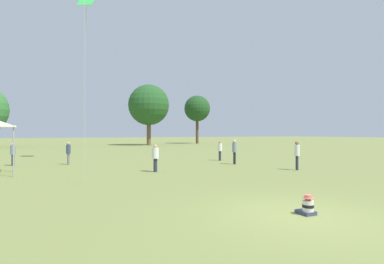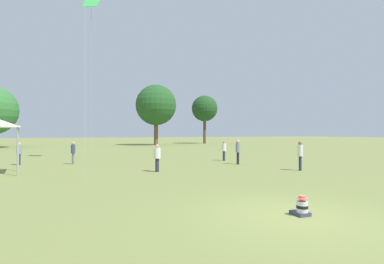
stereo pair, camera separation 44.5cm
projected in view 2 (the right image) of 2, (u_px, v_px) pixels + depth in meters
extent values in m
plane|color=olive|center=(294.00, 217.00, 7.84)|extent=(300.00, 300.00, 0.00)
cube|color=#383D56|center=(300.00, 213.00, 8.02)|extent=(0.38, 0.47, 0.10)
cylinder|color=silver|center=(302.00, 207.00, 7.95)|extent=(0.30, 0.30, 0.28)
cylinder|color=black|center=(302.00, 207.00, 7.95)|extent=(0.32, 0.32, 0.08)
sphere|color=#A37556|center=(302.00, 199.00, 7.95)|extent=(0.18, 0.18, 0.18)
cylinder|color=#E0665B|center=(302.00, 198.00, 7.95)|extent=(0.30, 0.30, 0.01)
cylinder|color=#E0665B|center=(302.00, 197.00, 7.95)|extent=(0.18, 0.18, 0.08)
cylinder|color=slate|center=(73.00, 159.00, 21.18)|extent=(0.18, 0.18, 0.77)
cylinder|color=#334260|center=(73.00, 149.00, 21.19)|extent=(0.33, 0.33, 0.61)
sphere|color=tan|center=(73.00, 143.00, 21.19)|extent=(0.21, 0.21, 0.21)
cylinder|color=#282D42|center=(19.00, 160.00, 20.58)|extent=(0.20, 0.20, 0.76)
cylinder|color=gray|center=(19.00, 150.00, 20.58)|extent=(0.37, 0.37, 0.60)
sphere|color=#DBAD89|center=(19.00, 144.00, 20.59)|extent=(0.21, 0.21, 0.21)
cylinder|color=#282D42|center=(157.00, 165.00, 17.02)|extent=(0.29, 0.29, 0.77)
cylinder|color=silver|center=(157.00, 153.00, 17.02)|extent=(0.53, 0.53, 0.61)
sphere|color=tan|center=(157.00, 146.00, 17.02)|extent=(0.21, 0.21, 0.21)
cylinder|color=black|center=(238.00, 158.00, 21.09)|extent=(0.25, 0.25, 0.85)
cylinder|color=gray|center=(238.00, 148.00, 21.09)|extent=(0.46, 0.46, 0.67)
sphere|color=#DBAD89|center=(238.00, 141.00, 21.09)|extent=(0.23, 0.23, 0.23)
cylinder|color=#282D42|center=(224.00, 156.00, 23.91)|extent=(0.20, 0.20, 0.77)
cylinder|color=silver|center=(224.00, 147.00, 23.92)|extent=(0.36, 0.36, 0.61)
sphere|color=#A37556|center=(224.00, 142.00, 23.92)|extent=(0.21, 0.21, 0.21)
cylinder|color=#282D42|center=(300.00, 163.00, 17.59)|extent=(0.20, 0.20, 0.85)
cylinder|color=silver|center=(300.00, 150.00, 17.59)|extent=(0.37, 0.37, 0.67)
sphere|color=brown|center=(300.00, 143.00, 17.59)|extent=(0.23, 0.23, 0.23)
cylinder|color=#99999E|center=(18.00, 150.00, 17.31)|extent=(0.07, 0.07, 2.51)
cylinder|color=#99999E|center=(17.00, 152.00, 15.36)|extent=(0.07, 0.07, 2.51)
cube|color=green|center=(91.00, 3.00, 24.57)|extent=(1.52, 1.36, 0.95)
cylinder|color=green|center=(91.00, 20.00, 24.56)|extent=(0.02, 0.02, 1.94)
cylinder|color=#BCB7A8|center=(91.00, 81.00, 24.54)|extent=(0.01, 0.01, 12.90)
cylinder|color=brown|center=(205.00, 130.00, 63.66)|extent=(0.59, 0.59, 5.96)
sphere|color=#1E471E|center=(205.00, 108.00, 63.67)|extent=(5.50, 5.50, 5.50)
cylinder|color=brown|center=(156.00, 131.00, 54.94)|extent=(0.76, 0.76, 5.34)
sphere|color=#235123|center=(156.00, 105.00, 54.96)|extent=(7.44, 7.44, 7.44)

